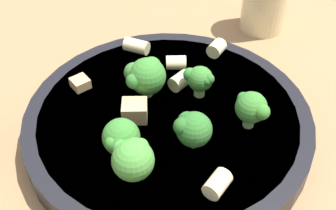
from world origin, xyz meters
The scene contains 15 objects.
ground_plane centered at (0.00, 0.00, 0.00)m, with size 2.00×2.00×0.00m, color #936D47.
pasta_bowl centered at (0.00, 0.00, 0.02)m, with size 0.29×0.29×0.03m.
broccoli_floret_0 centered at (0.03, 0.02, 0.05)m, with size 0.03×0.03×0.03m.
broccoli_floret_1 centered at (0.08, -0.02, 0.05)m, with size 0.03×0.03×0.04m.
broccoli_floret_2 centered at (-0.05, -0.05, 0.05)m, with size 0.03×0.04×0.04m.
broccoli_floret_3 centered at (0.02, -0.04, 0.05)m, with size 0.04×0.03×0.04m.
broccoli_floret_4 centered at (-0.03, -0.08, 0.05)m, with size 0.04×0.04×0.04m.
broccoli_floret_5 centered at (-0.02, 0.03, 0.05)m, with size 0.04×0.04×0.04m.
rigatoni_0 centered at (0.01, 0.07, 0.04)m, with size 0.02×0.02×0.02m, color beige.
rigatoni_1 centered at (-0.03, 0.11, 0.04)m, with size 0.02×0.02×0.03m, color beige.
rigatoni_2 centered at (0.06, 0.10, 0.04)m, with size 0.02×0.02×0.02m, color beige.
rigatoni_3 centered at (0.04, -0.10, 0.04)m, with size 0.02×0.02×0.02m, color beige.
rigatoni_4 centered at (0.02, 0.04, 0.04)m, with size 0.02×0.02×0.02m, color beige.
chicken_chunk_0 centered at (-0.09, 0.04, 0.03)m, with size 0.02×0.02×0.01m, color tan.
chicken_chunk_1 centered at (-0.03, -0.01, 0.04)m, with size 0.02×0.02×0.02m, color tan.
Camera 1 is at (-0.02, -0.31, 0.32)m, focal length 45.00 mm.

